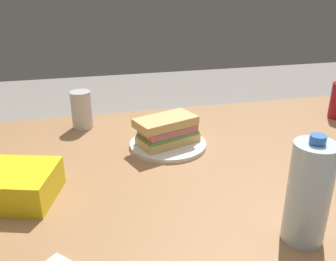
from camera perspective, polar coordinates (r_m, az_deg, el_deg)
The scene contains 6 objects.
dining_table at distance 0.99m, azimuth 5.10°, elevation -10.71°, with size 1.86×0.99×0.76m.
paper_plate at distance 1.09m, azimuth 0.00°, elevation -2.13°, with size 0.22×0.22×0.01m, color white.
sandwich at distance 1.07m, azimuth -0.11°, elevation 0.06°, with size 0.20×0.15×0.08m.
chip_bag at distance 0.91m, azimuth -23.94°, elevation -7.64°, with size 0.23×0.15×0.07m, color yellow.
water_bottle_tall at distance 0.73m, azimuth 20.69°, elevation -8.91°, with size 0.08×0.08×0.21m.
soda_can_silver at distance 1.23m, azimuth -13.04°, elevation 3.09°, with size 0.07×0.07×0.12m, color silver.
Camera 1 is at (0.27, 0.78, 1.23)m, focal length 39.94 mm.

